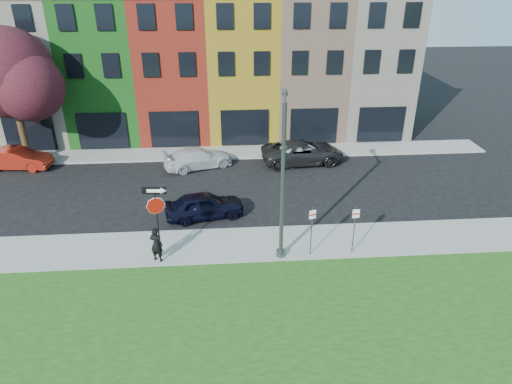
{
  "coord_description": "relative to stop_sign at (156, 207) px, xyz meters",
  "views": [
    {
      "loc": [
        -1.52,
        -15.19,
        11.89
      ],
      "look_at": [
        -0.09,
        4.0,
        2.34
      ],
      "focal_mm": 32.0,
      "sensor_mm": 36.0,
      "label": 1
    }
  ],
  "objects": [
    {
      "name": "parked_car_dark",
      "position": [
        8.26,
        10.48,
        -1.77
      ],
      "size": [
        3.58,
        5.95,
        1.52
      ],
      "primitive_type": "imported",
      "rotation": [
        0.0,
        0.0,
        1.67
      ],
      "color": "black",
      "rests_on": "ground"
    },
    {
      "name": "sedan_near",
      "position": [
        1.91,
        3.5,
        -1.83
      ],
      "size": [
        3.24,
        4.71,
        1.39
      ],
      "primitive_type": "imported",
      "rotation": [
        0.0,
        0.0,
        1.77
      ],
      "color": "black",
      "rests_on": "ground"
    },
    {
      "name": "sidewalk_near",
      "position": [
        6.56,
        0.55,
        -2.47
      ],
      "size": [
        40.0,
        3.0,
        0.12
      ],
      "primitive_type": "cube",
      "color": "gray",
      "rests_on": "ground"
    },
    {
      "name": "rowhouse_block",
      "position": [
        2.06,
        18.74,
        2.46
      ],
      "size": [
        30.0,
        10.12,
        10.0
      ],
      "color": "beige",
      "rests_on": "ground"
    },
    {
      "name": "parked_car_white",
      "position": [
        8.23,
        10.66,
        -1.79
      ],
      "size": [
        4.61,
        5.46,
        1.46
      ],
      "primitive_type": "imported",
      "rotation": [
        0.0,
        0.0,
        1.94
      ],
      "color": "white",
      "rests_on": "ground"
    },
    {
      "name": "ground",
      "position": [
        4.56,
        -2.45,
        -2.53
      ],
      "size": [
        120.0,
        120.0,
        0.0
      ],
      "primitive_type": "plane",
      "color": "black",
      "rests_on": "ground"
    },
    {
      "name": "parking_sign_a",
      "position": [
        6.78,
        -0.55,
        -0.91
      ],
      "size": [
        0.31,
        0.13,
        2.43
      ],
      "rotation": [
        0.0,
        0.0,
        0.29
      ],
      "color": "#494C4E",
      "rests_on": "sidewalk_near"
    },
    {
      "name": "man",
      "position": [
        -0.07,
        -0.48,
        -1.58
      ],
      "size": [
        0.89,
        0.83,
        1.65
      ],
      "primitive_type": "imported",
      "rotation": [
        0.0,
        0.0,
        2.74
      ],
      "color": "black",
      "rests_on": "sidewalk_near"
    },
    {
      "name": "stop_sign",
      "position": [
        0.0,
        0.0,
        0.0
      ],
      "size": [
        1.05,
        0.13,
        3.39
      ],
      "rotation": [
        0.0,
        0.0,
        -0.08
      ],
      "color": "black",
      "rests_on": "sidewalk_near"
    },
    {
      "name": "tree_purple",
      "position": [
        -9.94,
        11.8,
        3.33
      ],
      "size": [
        6.66,
        5.82,
        8.66
      ],
      "color": "black",
      "rests_on": "sidewalk_far"
    },
    {
      "name": "street_lamp",
      "position": [
        5.46,
        -0.32,
        1.17
      ],
      "size": [
        0.63,
        2.57,
        7.09
      ],
      "rotation": [
        0.0,
        0.0,
        -0.13
      ],
      "color": "#494C4E",
      "rests_on": "sidewalk_near"
    },
    {
      "name": "sidewalk_far",
      "position": [
        1.56,
        12.55,
        -2.47
      ],
      "size": [
        40.0,
        2.4,
        0.12
      ],
      "primitive_type": "cube",
      "color": "gray",
      "rests_on": "ground"
    },
    {
      "name": "parked_car_red",
      "position": [
        -10.37,
        10.88,
        -1.83
      ],
      "size": [
        2.34,
        4.53,
        1.39
      ],
      "primitive_type": "imported",
      "rotation": [
        0.0,
        0.0,
        1.47
      ],
      "color": "maroon",
      "rests_on": "ground"
    },
    {
      "name": "parking_sign_b",
      "position": [
        8.72,
        -0.51,
        -0.95
      ],
      "size": [
        0.32,
        0.09,
        2.36
      ],
      "rotation": [
        0.0,
        0.0,
        0.08
      ],
      "color": "#494C4E",
      "rests_on": "sidewalk_near"
    },
    {
      "name": "parked_car_silver",
      "position": [
        1.33,
        10.21,
        -1.88
      ],
      "size": [
        4.72,
        5.66,
        1.3
      ],
      "primitive_type": "imported",
      "rotation": [
        0.0,
        0.0,
        1.92
      ],
      "color": "silver",
      "rests_on": "ground"
    }
  ]
}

